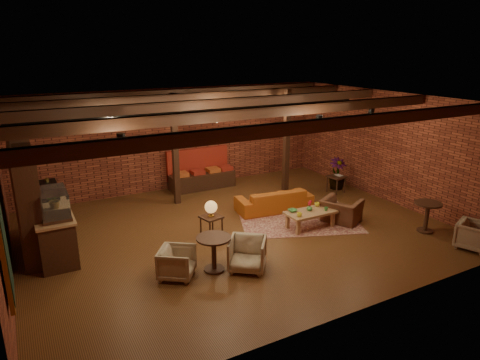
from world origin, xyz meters
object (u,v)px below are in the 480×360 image
armchair_a (177,261)px  side_table_book (336,177)px  coffee_table (310,213)px  armchair_right (341,207)px  armchair_b (247,253)px  sofa (274,200)px  round_table_right (427,212)px  side_table_lamp (211,210)px  plant_tall (339,143)px  round_table_left (214,248)px  armchair_far (474,234)px

armchair_a → side_table_book: (6.22, 2.53, 0.16)m
coffee_table → armchair_right: 0.96m
coffee_table → side_table_book: bearing=37.1°
side_table_book → armchair_b: bearing=-148.9°
sofa → armchair_b: armchair_b is taller
armchair_a → side_table_book: armchair_a is taller
side_table_book → round_table_right: 3.38m
sofa → side_table_lamp: (-2.31, -0.83, 0.41)m
coffee_table → armchair_b: bearing=-155.6°
side_table_lamp → armchair_a: 1.95m
sofa → round_table_right: (2.53, -3.01, 0.20)m
sofa → armchair_b: bearing=55.3°
round_table_right → plant_tall: bearing=85.4°
coffee_table → side_table_lamp: 2.54m
coffee_table → armchair_a: coffee_table is taller
armchair_b → round_table_right: round_table_right is taller
plant_tall → coffee_table: bearing=-141.8°
side_table_lamp → armchair_b: (0.01, -1.73, -0.34)m
round_table_left → armchair_a: size_ratio=1.09×
coffee_table → round_table_right: size_ratio=1.69×
armchair_b → side_table_lamp: bearing=127.7°
coffee_table → round_table_left: 3.16m
side_table_book → round_table_right: round_table_right is taller
armchair_far → plant_tall: bearing=66.8°
armchair_b → armchair_right: (3.39, 1.03, 0.04)m
armchair_b → round_table_left: bearing=-167.4°
armchair_b → plant_tall: (5.11, 3.22, 1.14)m
side_table_lamp → armchair_far: 6.02m
sofa → armchair_right: (1.10, -1.53, 0.10)m
coffee_table → plant_tall: bearing=38.2°
coffee_table → armchair_b: armchair_b is taller
armchair_a → armchair_far: size_ratio=0.98×
side_table_lamp → round_table_left: (-0.61, -1.44, -0.22)m
sofa → round_table_left: bearing=45.1°
armchair_a → armchair_far: bearing=-71.8°
coffee_table → armchair_far: bearing=-46.6°
sofa → armchair_a: size_ratio=3.10×
armchair_b → armchair_right: armchair_right is taller
armchair_a → sofa: bearing=-23.9°
round_table_left → armchair_a: round_table_left is taller
round_table_right → armchair_a: bearing=172.2°
armchair_right → plant_tall: size_ratio=0.31×
coffee_table → side_table_lamp: bearing=165.7°
sofa → side_table_book: size_ratio=3.76×
round_table_right → sofa: bearing=130.0°
round_table_right → plant_tall: plant_tall is taller
armchair_far → coffee_table: bearing=111.7°
side_table_book → plant_tall: (0.27, 0.29, 1.01)m
round_table_left → armchair_far: size_ratio=1.07×
armchair_b → plant_tall: 6.15m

